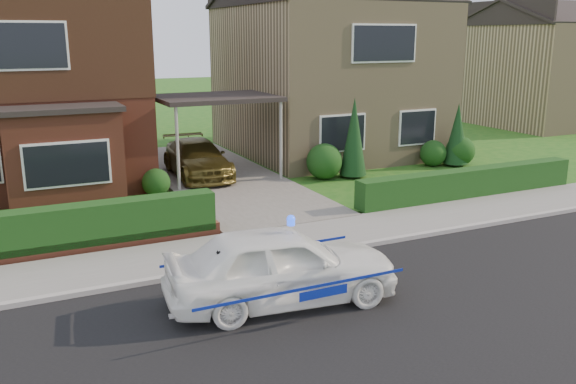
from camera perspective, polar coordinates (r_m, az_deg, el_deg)
ground at (r=11.28m, az=12.33°, el=-10.38°), size 120.00×120.00×0.00m
road at (r=11.28m, az=12.33°, el=-10.38°), size 60.00×6.00×0.02m
kerb at (r=13.59m, az=4.47°, el=-5.43°), size 60.00×0.16×0.12m
sidewalk at (r=14.46m, az=2.40°, el=-4.20°), size 60.00×2.00×0.10m
driveway at (r=20.58m, az=-6.61°, el=1.42°), size 3.80×12.00×0.12m
house_left at (r=21.92m, az=-24.25°, el=10.97°), size 7.50×9.53×7.25m
house_right at (r=25.19m, az=3.67°, el=12.14°), size 7.50×8.06×7.25m
carport_link at (r=20.11m, az=-6.78°, el=8.61°), size 3.80×3.00×2.77m
dwarf_wall at (r=14.05m, az=-21.59°, el=-5.25°), size 7.70×0.25×0.36m
hedge_left at (r=14.25m, az=-21.57°, el=-5.75°), size 7.50×0.55×0.90m
hedge_right at (r=18.70m, az=16.46°, el=-0.61°), size 7.50×0.55×0.80m
shrub_left_mid at (r=17.92m, az=-17.03°, el=0.88°), size 1.32×1.32×1.32m
shrub_left_near at (r=18.55m, az=-12.24°, el=0.88°), size 0.84×0.84×0.84m
shrub_right_near at (r=20.30m, az=3.42°, el=2.87°), size 1.20×1.20×1.20m
shrub_right_mid at (r=22.94m, az=13.42°, el=3.54°), size 0.96×0.96×0.96m
shrub_right_far at (r=23.35m, az=15.81°, el=3.72°), size 1.08×1.08×1.08m
conifer_a at (r=20.50m, az=6.17°, el=4.91°), size 0.90×0.90×2.60m
conifer_b at (r=23.12m, az=15.53°, el=5.05°), size 0.90×0.90×2.20m
neighbour_right at (r=35.76m, az=22.59°, el=10.07°), size 6.50×7.00×5.20m
police_car at (r=10.88m, az=-0.63°, el=-6.93°), size 3.81×4.31×1.58m
driveway_car at (r=20.42m, az=-8.49°, el=3.13°), size 1.84×4.16×1.19m
potted_plant_b at (r=14.77m, az=-22.53°, el=-3.52°), size 0.52×0.46×0.79m
potted_plant_c at (r=15.41m, az=-13.09°, el=-2.21°), size 0.46×0.46×0.71m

